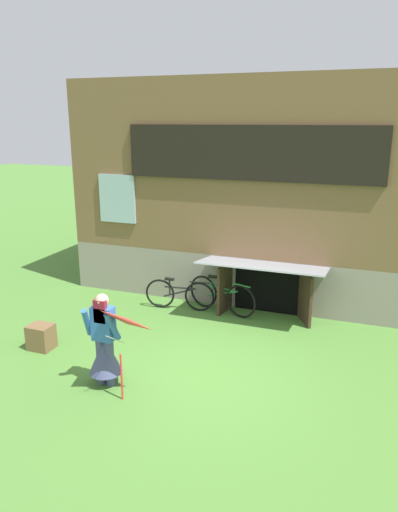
% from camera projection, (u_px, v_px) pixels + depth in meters
% --- Properties ---
extents(ground_plane, '(60.00, 60.00, 0.00)m').
position_uv_depth(ground_plane, '(198.00, 373.00, 7.92)').
color(ground_plane, '#4C7F33').
extents(log_house, '(8.52, 5.91, 4.89)m').
position_uv_depth(log_house, '(272.00, 184.00, 12.12)').
color(log_house, gray).
rests_on(log_house, ground_plane).
extents(person, '(0.60, 0.52, 1.51)m').
position_uv_depth(person, '(104.00, 347.00, 7.42)').
color(person, '#474C75').
rests_on(person, ground_plane).
extents(kite, '(0.84, 0.88, 1.37)m').
position_uv_depth(kite, '(101.00, 332.00, 6.74)').
color(kite, red).
rests_on(kite, ground_plane).
extents(bicycle_green, '(1.64, 0.56, 0.78)m').
position_uv_depth(bicycle_green, '(222.00, 296.00, 10.32)').
color(bicycle_green, black).
rests_on(bicycle_green, ground_plane).
extents(bicycle_black, '(1.54, 0.25, 0.71)m').
position_uv_depth(bicycle_black, '(179.00, 294.00, 10.48)').
color(bicycle_black, black).
rests_on(bicycle_black, ground_plane).
extents(wooden_crate, '(0.43, 0.36, 0.46)m').
position_uv_depth(wooden_crate, '(41.00, 337.00, 8.70)').
color(wooden_crate, brown).
rests_on(wooden_crate, ground_plane).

